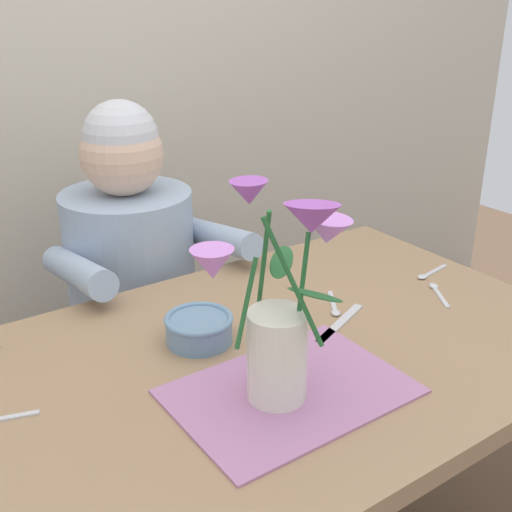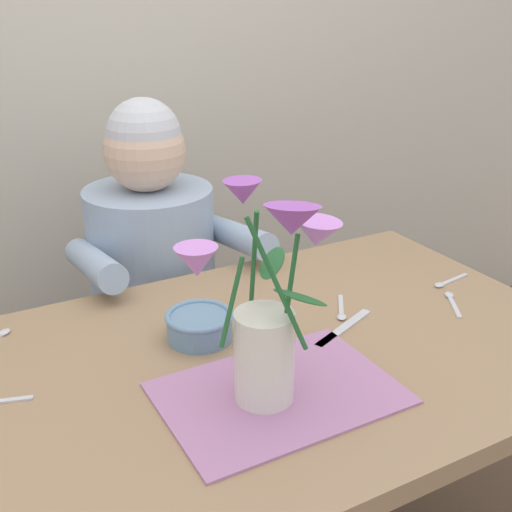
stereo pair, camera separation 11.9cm
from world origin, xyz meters
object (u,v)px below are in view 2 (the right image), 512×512
(ceramic_bowl, at_px, (200,325))
(dinner_knife, at_px, (345,329))
(seated_person, at_px, (156,305))
(flower_vase, at_px, (265,312))

(ceramic_bowl, bearing_deg, dinner_knife, -22.43)
(seated_person, relative_size, ceramic_bowl, 8.35)
(flower_vase, distance_m, dinner_knife, 0.33)
(ceramic_bowl, bearing_deg, seated_person, 80.46)
(flower_vase, height_order, dinner_knife, flower_vase)
(seated_person, distance_m, dinner_knife, 0.67)
(flower_vase, relative_size, ceramic_bowl, 2.73)
(ceramic_bowl, relative_size, dinner_knife, 0.72)
(ceramic_bowl, distance_m, dinner_knife, 0.30)
(dinner_knife, bearing_deg, flower_vase, -176.62)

